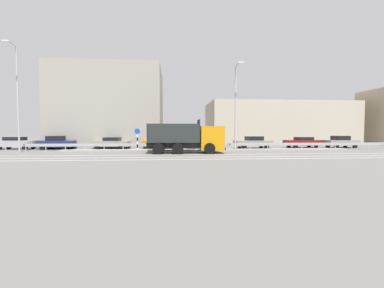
{
  "coord_description": "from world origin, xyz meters",
  "views": [
    {
      "loc": [
        -3.95,
        -25.38,
        2.1
      ],
      "look_at": [
        -1.84,
        0.91,
        0.82
      ],
      "focal_mm": 24.0,
      "sensor_mm": 36.0,
      "label": 1
    }
  ],
  "objects_px": {
    "median_road_sign": "(137,139)",
    "parked_car_4": "(203,143)",
    "parked_car_5": "(253,142)",
    "parked_car_2": "(112,143)",
    "parked_car_6": "(303,142)",
    "parked_car_3": "(163,142)",
    "parked_car_7": "(341,142)",
    "street_lamp_1": "(236,104)",
    "parked_car_1": "(57,143)",
    "dump_truck": "(196,140)",
    "parked_car_0": "(16,143)",
    "street_lamp_0": "(17,94)"
  },
  "relations": [
    {
      "from": "parked_car_2",
      "to": "parked_car_6",
      "type": "bearing_deg",
      "value": -85.06
    },
    {
      "from": "parked_car_5",
      "to": "parked_car_1",
      "type": "bearing_deg",
      "value": 85.18
    },
    {
      "from": "parked_car_4",
      "to": "parked_car_7",
      "type": "relative_size",
      "value": 1.1
    },
    {
      "from": "dump_truck",
      "to": "parked_car_3",
      "type": "xyz_separation_m",
      "value": [
        -3.48,
        7.28,
        -0.52
      ]
    },
    {
      "from": "dump_truck",
      "to": "parked_car_6",
      "type": "height_order",
      "value": "dump_truck"
    },
    {
      "from": "parked_car_0",
      "to": "parked_car_7",
      "type": "relative_size",
      "value": 1.13
    },
    {
      "from": "dump_truck",
      "to": "parked_car_7",
      "type": "xyz_separation_m",
      "value": [
        19.56,
        6.71,
        -0.53
      ]
    },
    {
      "from": "median_road_sign",
      "to": "parked_car_1",
      "type": "distance_m",
      "value": 10.61
    },
    {
      "from": "parked_car_1",
      "to": "parked_car_3",
      "type": "xyz_separation_m",
      "value": [
        12.45,
        0.72,
        -0.01
      ]
    },
    {
      "from": "parked_car_5",
      "to": "parked_car_7",
      "type": "relative_size",
      "value": 1.17
    },
    {
      "from": "parked_car_1",
      "to": "parked_car_4",
      "type": "relative_size",
      "value": 0.86
    },
    {
      "from": "median_road_sign",
      "to": "street_lamp_1",
      "type": "bearing_deg",
      "value": -1.15
    },
    {
      "from": "street_lamp_1",
      "to": "parked_car_0",
      "type": "relative_size",
      "value": 2.01
    },
    {
      "from": "street_lamp_1",
      "to": "parked_car_1",
      "type": "xyz_separation_m",
      "value": [
        -20.53,
        3.95,
        -4.34
      ]
    },
    {
      "from": "median_road_sign",
      "to": "street_lamp_0",
      "type": "height_order",
      "value": "street_lamp_0"
    },
    {
      "from": "street_lamp_1",
      "to": "parked_car_1",
      "type": "distance_m",
      "value": 21.35
    },
    {
      "from": "parked_car_3",
      "to": "parked_car_4",
      "type": "bearing_deg",
      "value": -92.97
    },
    {
      "from": "street_lamp_0",
      "to": "parked_car_3",
      "type": "height_order",
      "value": "street_lamp_0"
    },
    {
      "from": "parked_car_7",
      "to": "parked_car_5",
      "type": "bearing_deg",
      "value": -91.16
    },
    {
      "from": "median_road_sign",
      "to": "parked_car_6",
      "type": "bearing_deg",
      "value": 12.1
    },
    {
      "from": "street_lamp_1",
      "to": "parked_car_4",
      "type": "relative_size",
      "value": 2.08
    },
    {
      "from": "parked_car_2",
      "to": "parked_car_6",
      "type": "height_order",
      "value": "parked_car_2"
    },
    {
      "from": "median_road_sign",
      "to": "parked_car_5",
      "type": "distance_m",
      "value": 14.38
    },
    {
      "from": "dump_truck",
      "to": "parked_car_1",
      "type": "height_order",
      "value": "dump_truck"
    },
    {
      "from": "street_lamp_0",
      "to": "parked_car_7",
      "type": "height_order",
      "value": "street_lamp_0"
    },
    {
      "from": "parked_car_2",
      "to": "parked_car_5",
      "type": "xyz_separation_m",
      "value": [
        17.55,
        -0.57,
        0.03
      ]
    },
    {
      "from": "dump_truck",
      "to": "street_lamp_0",
      "type": "xyz_separation_m",
      "value": [
        -18.04,
        2.76,
        4.62
      ]
    },
    {
      "from": "street_lamp_1",
      "to": "parked_car_4",
      "type": "bearing_deg",
      "value": 124.29
    },
    {
      "from": "parked_car_4",
      "to": "parked_car_6",
      "type": "xyz_separation_m",
      "value": [
        13.09,
        0.27,
        0.05
      ]
    },
    {
      "from": "parked_car_0",
      "to": "parked_car_1",
      "type": "xyz_separation_m",
      "value": [
        4.9,
        -0.65,
        0.03
      ]
    },
    {
      "from": "parked_car_4",
      "to": "parked_car_7",
      "type": "xyz_separation_m",
      "value": [
        17.95,
        -0.29,
        0.1
      ]
    },
    {
      "from": "parked_car_1",
      "to": "parked_car_2",
      "type": "bearing_deg",
      "value": 95.13
    },
    {
      "from": "parked_car_3",
      "to": "parked_car_7",
      "type": "xyz_separation_m",
      "value": [
        23.04,
        -0.57,
        -0.01
      ]
    },
    {
      "from": "parked_car_2",
      "to": "parked_car_3",
      "type": "height_order",
      "value": "parked_car_3"
    },
    {
      "from": "parked_car_2",
      "to": "median_road_sign",
      "type": "bearing_deg",
      "value": -134.94
    },
    {
      "from": "median_road_sign",
      "to": "parked_car_3",
      "type": "height_order",
      "value": "median_road_sign"
    },
    {
      "from": "parked_car_1",
      "to": "parked_car_7",
      "type": "xyz_separation_m",
      "value": [
        35.49,
        0.15,
        -0.01
      ]
    },
    {
      "from": "median_road_sign",
      "to": "parked_car_4",
      "type": "distance_m",
      "value": 8.71
    },
    {
      "from": "parked_car_0",
      "to": "parked_car_5",
      "type": "xyz_separation_m",
      "value": [
        28.69,
        -0.63,
        0.0
      ]
    },
    {
      "from": "parked_car_3",
      "to": "parked_car_4",
      "type": "relative_size",
      "value": 1.07
    },
    {
      "from": "parked_car_3",
      "to": "parked_car_6",
      "type": "relative_size",
      "value": 0.99
    },
    {
      "from": "median_road_sign",
      "to": "parked_car_4",
      "type": "bearing_deg",
      "value": 28.72
    },
    {
      "from": "parked_car_0",
      "to": "parked_car_7",
      "type": "bearing_deg",
      "value": 90.11
    },
    {
      "from": "parked_car_3",
      "to": "parked_car_4",
      "type": "distance_m",
      "value": 5.09
    },
    {
      "from": "parked_car_5",
      "to": "parked_car_7",
      "type": "bearing_deg",
      "value": -94.2
    },
    {
      "from": "street_lamp_0",
      "to": "parked_car_0",
      "type": "height_order",
      "value": "street_lamp_0"
    },
    {
      "from": "street_lamp_0",
      "to": "parked_car_4",
      "type": "bearing_deg",
      "value": 12.17
    },
    {
      "from": "median_road_sign",
      "to": "parked_car_4",
      "type": "height_order",
      "value": "median_road_sign"
    },
    {
      "from": "parked_car_4",
      "to": "parked_car_7",
      "type": "bearing_deg",
      "value": 88.11
    },
    {
      "from": "street_lamp_1",
      "to": "parked_car_3",
      "type": "distance_m",
      "value": 10.29
    }
  ]
}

